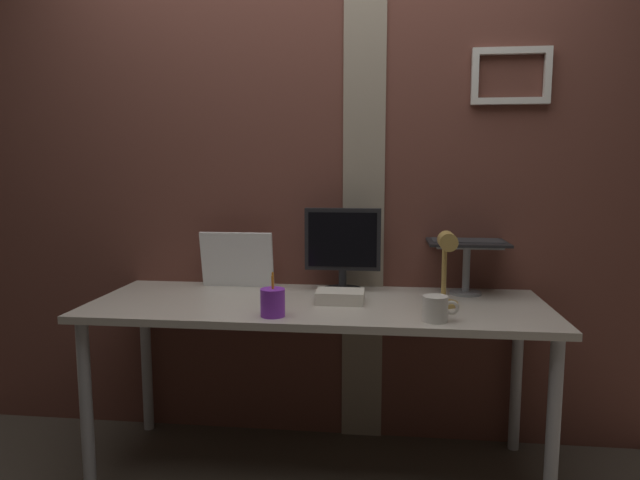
{
  "coord_description": "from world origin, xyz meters",
  "views": [
    {
      "loc": [
        0.32,
        -2.27,
        1.31
      ],
      "look_at": [
        0.04,
        0.11,
        1.0
      ],
      "focal_mm": 31.37,
      "sensor_mm": 36.0,
      "label": 1
    }
  ],
  "objects_px": {
    "monitor": "(343,245)",
    "desk_lamp": "(446,261)",
    "whiteboard_panel": "(237,260)",
    "laptop": "(465,228)",
    "coffee_mug": "(436,309)",
    "pen_cup": "(273,302)"
  },
  "relations": [
    {
      "from": "desk_lamp",
      "to": "coffee_mug",
      "type": "height_order",
      "value": "desk_lamp"
    },
    {
      "from": "monitor",
      "to": "desk_lamp",
      "type": "xyz_separation_m",
      "value": [
        0.43,
        -0.28,
        -0.02
      ]
    },
    {
      "from": "whiteboard_panel",
      "to": "pen_cup",
      "type": "bearing_deg",
      "value": -61.33
    },
    {
      "from": "coffee_mug",
      "to": "desk_lamp",
      "type": "bearing_deg",
      "value": 74.63
    },
    {
      "from": "desk_lamp",
      "to": "whiteboard_panel",
      "type": "bearing_deg",
      "value": 161.97
    },
    {
      "from": "desk_lamp",
      "to": "pen_cup",
      "type": "bearing_deg",
      "value": -164.03
    },
    {
      "from": "laptop",
      "to": "pen_cup",
      "type": "xyz_separation_m",
      "value": [
        -0.78,
        -0.54,
        -0.24
      ]
    },
    {
      "from": "monitor",
      "to": "coffee_mug",
      "type": "relative_size",
      "value": 2.88
    },
    {
      "from": "laptop",
      "to": "desk_lamp",
      "type": "distance_m",
      "value": 0.38
    },
    {
      "from": "monitor",
      "to": "coffee_mug",
      "type": "distance_m",
      "value": 0.62
    },
    {
      "from": "laptop",
      "to": "coffee_mug",
      "type": "xyz_separation_m",
      "value": [
        -0.17,
        -0.54,
        -0.24
      ]
    },
    {
      "from": "monitor",
      "to": "whiteboard_panel",
      "type": "xyz_separation_m",
      "value": [
        -0.5,
        0.02,
        -0.08
      ]
    },
    {
      "from": "laptop",
      "to": "desk_lamp",
      "type": "bearing_deg",
      "value": -109.1
    },
    {
      "from": "monitor",
      "to": "desk_lamp",
      "type": "distance_m",
      "value": 0.51
    },
    {
      "from": "desk_lamp",
      "to": "laptop",
      "type": "bearing_deg",
      "value": 70.9
    },
    {
      "from": "laptop",
      "to": "whiteboard_panel",
      "type": "xyz_separation_m",
      "value": [
        -1.05,
        -0.05,
        -0.16
      ]
    },
    {
      "from": "laptop",
      "to": "whiteboard_panel",
      "type": "relative_size",
      "value": 1.01
    },
    {
      "from": "whiteboard_panel",
      "to": "pen_cup",
      "type": "relative_size",
      "value": 2.03
    },
    {
      "from": "laptop",
      "to": "pen_cup",
      "type": "bearing_deg",
      "value": -145.5
    },
    {
      "from": "desk_lamp",
      "to": "coffee_mug",
      "type": "distance_m",
      "value": 0.24
    },
    {
      "from": "monitor",
      "to": "desk_lamp",
      "type": "height_order",
      "value": "monitor"
    },
    {
      "from": "monitor",
      "to": "desk_lamp",
      "type": "relative_size",
      "value": 1.21
    }
  ]
}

